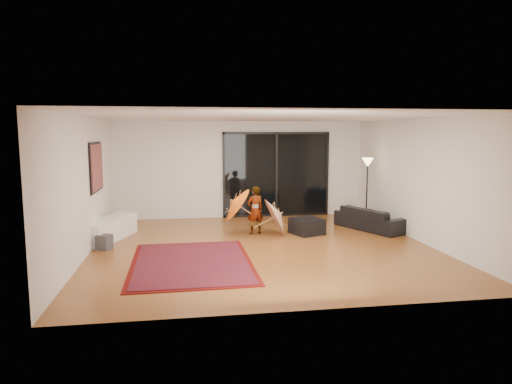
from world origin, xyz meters
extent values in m
plane|color=#9A5D2A|center=(0.00, 0.00, 0.00)|extent=(7.00, 7.00, 0.00)
plane|color=white|center=(0.00, 0.00, 2.70)|extent=(7.00, 7.00, 0.00)
plane|color=silver|center=(0.00, 3.50, 1.35)|extent=(7.00, 0.00, 7.00)
plane|color=silver|center=(0.00, -3.50, 1.35)|extent=(7.00, 0.00, 7.00)
plane|color=silver|center=(-3.50, 0.00, 1.35)|extent=(0.00, 7.00, 7.00)
plane|color=silver|center=(3.50, 0.00, 1.35)|extent=(0.00, 7.00, 7.00)
cube|color=black|center=(1.00, 3.47, 1.20)|extent=(3.00, 0.04, 2.40)
cube|color=black|center=(1.00, 3.45, 2.37)|extent=(3.06, 0.06, 0.06)
cube|color=black|center=(1.00, 3.45, 0.03)|extent=(3.06, 0.06, 0.06)
cube|color=black|center=(1.00, 3.45, 1.20)|extent=(0.06, 0.06, 2.40)
cube|color=black|center=(-3.48, 1.00, 1.65)|extent=(0.02, 1.28, 1.08)
cube|color=#1F4F24|center=(-3.46, 1.00, 1.65)|extent=(0.03, 1.18, 0.98)
cube|color=white|center=(-3.25, 1.18, 0.25)|extent=(1.00, 1.82, 0.49)
cube|color=#424244|center=(-3.25, 0.30, 0.15)|extent=(0.35, 0.35, 0.30)
cube|color=#510906|center=(-1.49, -0.97, 0.01)|extent=(2.23, 3.09, 0.01)
cube|color=maroon|center=(-1.49, -0.97, 0.01)|extent=(2.06, 2.92, 0.02)
imported|color=black|center=(2.95, 1.30, 0.27)|extent=(1.44, 2.00, 0.54)
cube|color=black|center=(1.25, 1.05, 0.19)|extent=(0.84, 0.84, 0.37)
cylinder|color=black|center=(3.10, 1.96, 0.02)|extent=(0.30, 0.30, 0.03)
cylinder|color=black|center=(3.10, 1.96, 0.80)|extent=(0.04, 0.04, 1.60)
cone|color=#FFD899|center=(3.10, 1.96, 1.62)|extent=(0.30, 0.30, 0.23)
imported|color=#999999|center=(0.04, 1.25, 0.57)|extent=(0.48, 0.38, 1.14)
cone|color=#EF600C|center=(-0.51, 1.20, 0.74)|extent=(0.65, 0.87, 0.80)
cylinder|color=#A17745|center=(-0.51, 1.20, 0.40)|extent=(0.42, 0.02, 0.31)
cylinder|color=#A17745|center=(-0.51, 1.20, 0.84)|extent=(0.05, 0.02, 0.05)
cone|color=silver|center=(0.64, 1.10, 0.51)|extent=(0.60, 0.94, 0.93)
cylinder|color=#A17745|center=(0.64, 1.10, 0.13)|extent=(0.50, 0.02, 0.27)
cylinder|color=#A17745|center=(0.64, 1.10, 0.62)|extent=(0.06, 0.02, 0.04)
camera|label=1|loc=(-1.60, -9.22, 2.39)|focal=32.00mm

